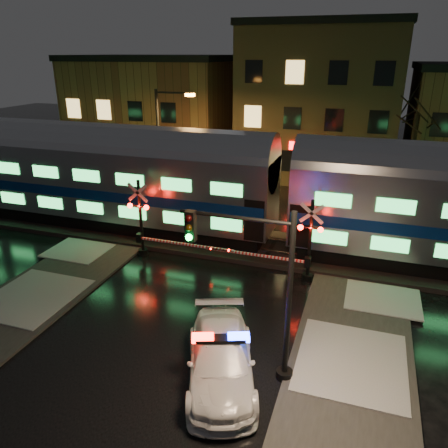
{
  "coord_description": "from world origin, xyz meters",
  "views": [
    {
      "loc": [
        6.24,
        -15.55,
        9.71
      ],
      "look_at": [
        0.18,
        2.5,
        2.2
      ],
      "focal_mm": 35.0,
      "sensor_mm": 36.0,
      "label": 1
    }
  ],
  "objects_px": {
    "police_car": "(221,359)",
    "crossing_signal_right": "(301,248)",
    "streetlight": "(163,143)",
    "crossing_signal_left": "(147,227)",
    "traffic_light": "(260,292)"
  },
  "relations": [
    {
      "from": "police_car",
      "to": "crossing_signal_right",
      "type": "bearing_deg",
      "value": 59.91
    },
    {
      "from": "streetlight",
      "to": "crossing_signal_right",
      "type": "bearing_deg",
      "value": -34.05
    },
    {
      "from": "police_car",
      "to": "crossing_signal_right",
      "type": "height_order",
      "value": "crossing_signal_right"
    },
    {
      "from": "crossing_signal_right",
      "to": "crossing_signal_left",
      "type": "bearing_deg",
      "value": 179.98
    },
    {
      "from": "crossing_signal_left",
      "to": "crossing_signal_right",
      "type": "bearing_deg",
      "value": -0.02
    },
    {
      "from": "streetlight",
      "to": "crossing_signal_left",
      "type": "bearing_deg",
      "value": -71.49
    },
    {
      "from": "crossing_signal_right",
      "to": "streetlight",
      "type": "bearing_deg",
      "value": 145.95
    },
    {
      "from": "traffic_light",
      "to": "crossing_signal_left",
      "type": "bearing_deg",
      "value": 147.17
    },
    {
      "from": "crossing_signal_left",
      "to": "streetlight",
      "type": "xyz_separation_m",
      "value": [
        -2.24,
        6.7,
        2.78
      ]
    },
    {
      "from": "police_car",
      "to": "crossing_signal_right",
      "type": "distance_m",
      "value": 7.45
    },
    {
      "from": "traffic_light",
      "to": "streetlight",
      "type": "xyz_separation_m",
      "value": [
        -9.68,
        13.38,
        1.41
      ]
    },
    {
      "from": "crossing_signal_left",
      "to": "streetlight",
      "type": "relative_size",
      "value": 0.73
    },
    {
      "from": "police_car",
      "to": "crossing_signal_right",
      "type": "xyz_separation_m",
      "value": [
        1.27,
        7.29,
        0.84
      ]
    },
    {
      "from": "crossing_signal_right",
      "to": "crossing_signal_left",
      "type": "distance_m",
      "value": 7.67
    },
    {
      "from": "police_car",
      "to": "crossing_signal_left",
      "type": "bearing_deg",
      "value": 111.05
    }
  ]
}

